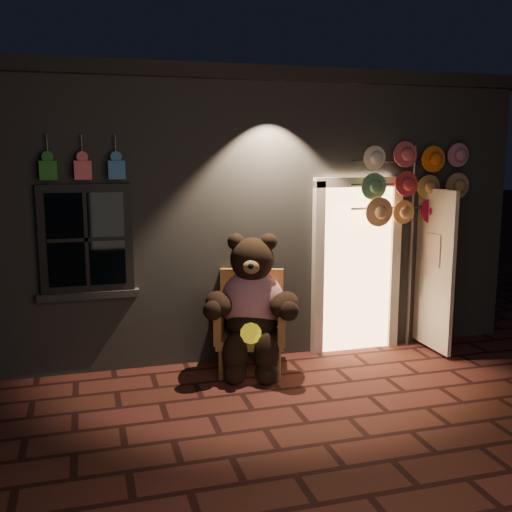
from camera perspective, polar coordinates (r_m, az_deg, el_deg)
name	(u,v)px	position (r m, az deg, el deg)	size (l,w,h in m)	color
ground	(293,405)	(6.15, 3.51, -14.00)	(60.00, 60.00, 0.00)	#562521
shop_building	(209,201)	(9.51, -4.47, 5.24)	(7.30, 5.95, 3.51)	slate
wicker_armchair	(251,321)	(6.95, -0.47, -6.19)	(0.94, 0.90, 1.14)	olive
teddy_bear	(252,305)	(6.75, -0.39, -4.72)	(1.11, 1.02, 1.60)	#AF1237
hat_rack	(414,185)	(7.67, 14.82, 6.59)	(1.59, 0.22, 2.59)	#59595E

